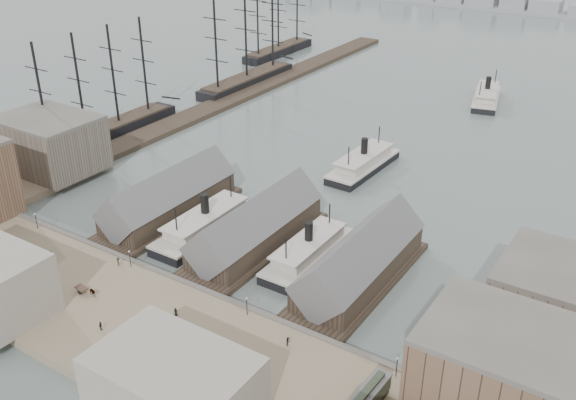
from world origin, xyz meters
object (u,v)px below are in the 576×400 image
Objects in this scene: horse_cart_left at (45,253)px; horse_cart_right at (212,374)px; tram at (369,398)px; horse_cart_center at (89,291)px; ferry_docked_west at (206,224)px.

horse_cart_left is 0.87× the size of horse_cart_right.
tram is 25.48m from horse_cart_right.
horse_cart_right is (53.51, -9.61, 0.05)m from horse_cart_left.
horse_cart_left is 19.44m from horse_cart_center.
horse_cart_right is (33.10, -38.70, 0.29)m from ferry_docked_west.
ferry_docked_west reaches higher than tram.
horse_cart_left is at bearing -178.44° from tram.
ferry_docked_west is at bearing 9.18° from horse_cart_left.
ferry_docked_west is 35.54m from horse_cart_left.
horse_cart_center is at bearing -174.37° from tram.
horse_cart_right is (34.61, -5.05, -0.03)m from horse_cart_center.
tram is 2.48× the size of horse_cart_left.
ferry_docked_west is at bearing 5.41° from horse_cart_center.
horse_cart_left is 54.36m from horse_cart_right.
ferry_docked_west reaches higher than horse_cart_left.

